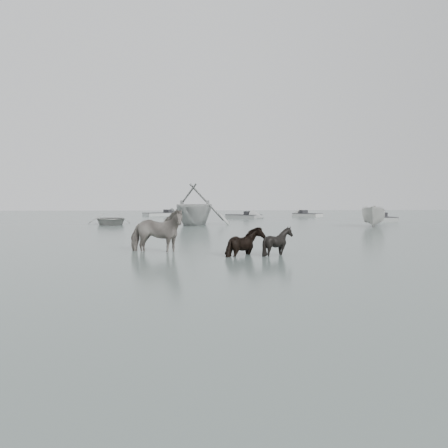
{
  "coord_description": "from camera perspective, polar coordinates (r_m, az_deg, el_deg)",
  "views": [
    {
      "loc": [
        -0.73,
        -15.03,
        1.79
      ],
      "look_at": [
        0.76,
        0.0,
        1.0
      ],
      "focal_mm": 35.0,
      "sensor_mm": 36.0,
      "label": 1
    }
  ],
  "objects": [
    {
      "name": "ground",
      "position": [
        15.16,
        -2.85,
        -3.79
      ],
      "size": [
        140.0,
        140.0,
        0.0
      ],
      "primitive_type": "plane",
      "color": "#4C5A56",
      "rests_on": "ground"
    },
    {
      "name": "pony_pinto",
      "position": [
        15.49,
        -8.85,
        -0.43
      ],
      "size": [
        2.25,
        1.49,
        1.75
      ],
      "primitive_type": "imported",
      "rotation": [
        0.0,
        0.0,
        1.28
      ],
      "color": "black",
      "rests_on": "ground"
    },
    {
      "name": "pony_dark",
      "position": [
        14.36,
        2.88,
        -1.53
      ],
      "size": [
        1.52,
        1.62,
        1.32
      ],
      "primitive_type": "imported",
      "rotation": [
        0.0,
        0.0,
        1.2
      ],
      "color": "black",
      "rests_on": "ground"
    },
    {
      "name": "pony_black",
      "position": [
        14.59,
        7.05,
        -1.78
      ],
      "size": [
        1.22,
        1.12,
        1.16
      ],
      "primitive_type": "imported",
      "rotation": [
        0.0,
        0.0,
        1.38
      ],
      "color": "black",
      "rests_on": "ground"
    },
    {
      "name": "rowboat_lead",
      "position": [
        34.62,
        -14.61,
        0.72
      ],
      "size": [
        4.16,
        5.15,
        0.94
      ],
      "primitive_type": "imported",
      "rotation": [
        0.0,
        0.0,
        0.22
      ],
      "color": "#AAA9A5",
      "rests_on": "ground"
    },
    {
      "name": "rowboat_trail",
      "position": [
        33.15,
        -3.82,
        2.71
      ],
      "size": [
        6.76,
        7.35,
        3.26
      ],
      "primitive_type": "imported",
      "rotation": [
        0.0,
        0.0,
        2.88
      ],
      "color": "#AFB1AF",
      "rests_on": "ground"
    },
    {
      "name": "boat_small",
      "position": [
        32.5,
        19.01,
        1.1
      ],
      "size": [
        3.32,
        4.44,
        1.62
      ],
      "primitive_type": "imported",
      "rotation": [
        0.0,
        0.0,
        -0.48
      ],
      "color": "#BBBBB6",
      "rests_on": "ground"
    },
    {
      "name": "skiff_port",
      "position": [
        42.4,
        20.02,
        0.9
      ],
      "size": [
        2.47,
        5.55,
        0.75
      ],
      "primitive_type": null,
      "rotation": [
        0.0,
        0.0,
        1.4
      ],
      "color": "#9EA09E",
      "rests_on": "ground"
    },
    {
      "name": "skiff_mid",
      "position": [
        46.14,
        2.57,
        1.24
      ],
      "size": [
        4.84,
        4.51,
        0.75
      ],
      "primitive_type": null,
      "rotation": [
        0.0,
        0.0,
        -0.72
      ],
      "color": "gray",
      "rests_on": "ground"
    },
    {
      "name": "skiff_star",
      "position": [
        52.03,
        10.84,
        1.39
      ],
      "size": [
        4.12,
        4.46,
        0.75
      ],
      "primitive_type": null,
      "rotation": [
        0.0,
        0.0,
        2.27
      ],
      "color": "beige",
      "rests_on": "ground"
    },
    {
      "name": "skiff_far",
      "position": [
        54.65,
        -8.08,
        1.48
      ],
      "size": [
        6.25,
        5.11,
        0.75
      ],
      "primitive_type": null,
      "rotation": [
        0.0,
        0.0,
        0.62
      ],
      "color": "#ADB0AD",
      "rests_on": "ground"
    }
  ]
}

